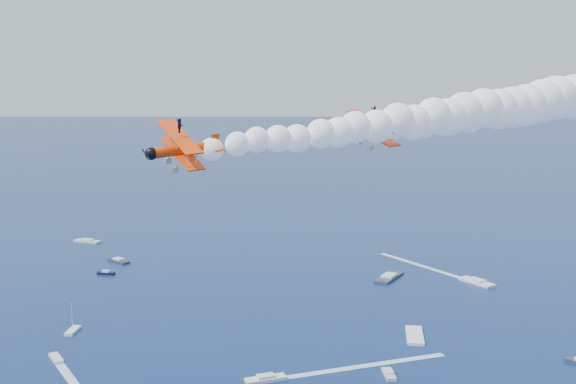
# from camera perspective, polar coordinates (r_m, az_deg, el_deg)

# --- Properties ---
(biplane_lead) EXTENTS (12.42, 12.60, 7.86)m
(biplane_lead) POSITION_cam_1_polar(r_m,az_deg,el_deg) (95.67, 6.50, 4.44)
(biplane_lead) COLOR #F73305
(biplane_trail) EXTENTS (12.91, 13.40, 8.63)m
(biplane_trail) POSITION_cam_1_polar(r_m,az_deg,el_deg) (80.95, -7.67, 3.14)
(biplane_trail) COLOR #F73C05
(smoke_trail_lead) EXTENTS (69.20, 69.03, 11.71)m
(smoke_trail_lead) POSITION_cam_1_polar(r_m,az_deg,el_deg) (119.13, 18.91, 6.17)
(smoke_trail_lead) COLOR white
(smoke_trail_trail) EXTENTS (69.18, 68.50, 11.71)m
(smoke_trail_trail) POSITION_cam_1_polar(r_m,az_deg,el_deg) (96.50, 11.19, 5.54)
(smoke_trail_trail) COLOR white
(spectator_boats) EXTENTS (239.33, 176.52, 0.70)m
(spectator_boats) POSITION_cam_1_polar(r_m,az_deg,el_deg) (179.15, 3.28, -11.67)
(spectator_boats) COLOR silver
(spectator_boats) RESTS_ON ground
(boat_wakes) EXTENTS (85.16, 146.67, 0.04)m
(boat_wakes) POSITION_cam_1_polar(r_m,az_deg,el_deg) (193.48, 1.99, -10.15)
(boat_wakes) COLOR white
(boat_wakes) RESTS_ON ground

